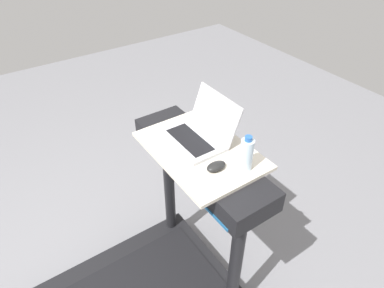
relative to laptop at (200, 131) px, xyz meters
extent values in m
cylinder|color=black|center=(-0.27, -0.05, -0.57)|extent=(0.07, 0.07, 0.79)
cylinder|color=black|center=(0.41, -0.05, -0.57)|extent=(0.07, 0.07, 0.79)
cube|color=black|center=(0.07, -0.05, -0.12)|extent=(0.90, 0.28, 0.11)
cube|color=#0C3F19|center=(0.07, -0.19, -0.12)|extent=(0.24, 0.01, 0.06)
cube|color=#1E598C|center=(0.07, -0.19, -0.17)|extent=(0.81, 0.00, 0.02)
cube|color=beige|center=(0.07, -0.05, -0.06)|extent=(0.63, 0.44, 0.02)
cube|color=#B7B7BC|center=(0.00, -0.05, -0.04)|extent=(0.33, 0.21, 0.02)
cube|color=black|center=(0.00, -0.06, -0.03)|extent=(0.27, 0.12, 0.00)
cube|color=#B7B7BC|center=(0.00, 0.10, 0.07)|extent=(0.33, 0.08, 0.20)
cube|color=white|center=(0.00, 0.09, 0.07)|extent=(0.29, 0.06, 0.18)
ellipsoid|color=black|center=(0.24, -0.07, -0.03)|extent=(0.06, 0.10, 0.03)
cylinder|color=silver|center=(0.31, 0.04, 0.03)|extent=(0.06, 0.06, 0.16)
cylinder|color=#2659A5|center=(0.31, 0.04, 0.13)|extent=(0.03, 0.03, 0.02)
camera|label=1|loc=(1.16, -0.84, 1.01)|focal=32.08mm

